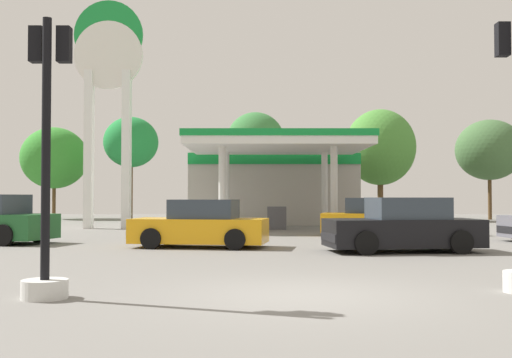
{
  "coord_description": "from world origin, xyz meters",
  "views": [
    {
      "loc": [
        -0.77,
        -9.98,
        1.59
      ],
      "look_at": [
        -0.77,
        15.11,
        2.3
      ],
      "focal_mm": 43.35,
      "sensor_mm": 36.0,
      "label": 1
    }
  ],
  "objects_px": {
    "car_1": "(201,226)",
    "tree_2": "(256,141)",
    "station_pole_sign": "(108,87)",
    "car_2": "(403,227)",
    "tree_4": "(490,150)",
    "traffic_signal_0": "(47,194)",
    "tree_3": "(380,147)",
    "car_4": "(376,219)",
    "tree_1": "(131,142)",
    "tree_0": "(54,158)"
  },
  "relations": [
    {
      "from": "car_1",
      "to": "tree_2",
      "type": "distance_m",
      "value": 23.94
    },
    {
      "from": "station_pole_sign",
      "to": "tree_2",
      "type": "bearing_deg",
      "value": 58.99
    },
    {
      "from": "car_2",
      "to": "tree_4",
      "type": "height_order",
      "value": "tree_4"
    },
    {
      "from": "traffic_signal_0",
      "to": "tree_2",
      "type": "relative_size",
      "value": 0.59
    },
    {
      "from": "car_2",
      "to": "tree_3",
      "type": "height_order",
      "value": "tree_3"
    },
    {
      "from": "traffic_signal_0",
      "to": "car_4",
      "type": "bearing_deg",
      "value": 61.74
    },
    {
      "from": "tree_3",
      "to": "station_pole_sign",
      "type": "bearing_deg",
      "value": -145.76
    },
    {
      "from": "car_1",
      "to": "car_4",
      "type": "relative_size",
      "value": 0.96
    },
    {
      "from": "car_1",
      "to": "tree_4",
      "type": "height_order",
      "value": "tree_4"
    },
    {
      "from": "station_pole_sign",
      "to": "car_1",
      "type": "bearing_deg",
      "value": -63.44
    },
    {
      "from": "car_1",
      "to": "tree_1",
      "type": "distance_m",
      "value": 23.51
    },
    {
      "from": "traffic_signal_0",
      "to": "tree_3",
      "type": "relative_size",
      "value": 0.59
    },
    {
      "from": "tree_2",
      "to": "tree_4",
      "type": "bearing_deg",
      "value": -1.63
    },
    {
      "from": "traffic_signal_0",
      "to": "car_1",
      "type": "bearing_deg",
      "value": 80.83
    },
    {
      "from": "tree_1",
      "to": "tree_4",
      "type": "bearing_deg",
      "value": 2.01
    },
    {
      "from": "car_4",
      "to": "tree_3",
      "type": "distance_m",
      "value": 17.38
    },
    {
      "from": "station_pole_sign",
      "to": "tree_4",
      "type": "relative_size",
      "value": 1.66
    },
    {
      "from": "car_2",
      "to": "tree_1",
      "type": "bearing_deg",
      "value": 118.14
    },
    {
      "from": "tree_0",
      "to": "tree_4",
      "type": "bearing_deg",
      "value": -2.82
    },
    {
      "from": "car_4",
      "to": "tree_4",
      "type": "xyz_separation_m",
      "value": [
        11.24,
        17.55,
        4.08
      ]
    },
    {
      "from": "car_4",
      "to": "tree_4",
      "type": "distance_m",
      "value": 21.24
    },
    {
      "from": "tree_4",
      "to": "tree_3",
      "type": "bearing_deg",
      "value": -172.24
    },
    {
      "from": "station_pole_sign",
      "to": "car_2",
      "type": "distance_m",
      "value": 18.38
    },
    {
      "from": "traffic_signal_0",
      "to": "tree_1",
      "type": "relative_size",
      "value": 0.64
    },
    {
      "from": "station_pole_sign",
      "to": "tree_3",
      "type": "relative_size",
      "value": 1.53
    },
    {
      "from": "car_2",
      "to": "tree_0",
      "type": "distance_m",
      "value": 32.13
    },
    {
      "from": "car_2",
      "to": "tree_2",
      "type": "xyz_separation_m",
      "value": [
        -4.27,
        24.94,
        4.75
      ]
    },
    {
      "from": "tree_0",
      "to": "tree_4",
      "type": "relative_size",
      "value": 0.95
    },
    {
      "from": "tree_2",
      "to": "tree_3",
      "type": "relative_size",
      "value": 1.0
    },
    {
      "from": "car_1",
      "to": "tree_4",
      "type": "bearing_deg",
      "value": 52.27
    },
    {
      "from": "car_4",
      "to": "traffic_signal_0",
      "type": "distance_m",
      "value": 17.06
    },
    {
      "from": "tree_0",
      "to": "tree_4",
      "type": "height_order",
      "value": "tree_4"
    },
    {
      "from": "tree_1",
      "to": "station_pole_sign",
      "type": "bearing_deg",
      "value": -84.45
    },
    {
      "from": "tree_1",
      "to": "car_4",
      "type": "bearing_deg",
      "value": -51.7
    },
    {
      "from": "traffic_signal_0",
      "to": "tree_1",
      "type": "bearing_deg",
      "value": 99.17
    },
    {
      "from": "car_1",
      "to": "tree_2",
      "type": "relative_size",
      "value": 0.59
    },
    {
      "from": "tree_1",
      "to": "tree_3",
      "type": "height_order",
      "value": "tree_3"
    },
    {
      "from": "tree_0",
      "to": "tree_3",
      "type": "height_order",
      "value": "tree_3"
    },
    {
      "from": "car_2",
      "to": "tree_4",
      "type": "relative_size",
      "value": 0.66
    },
    {
      "from": "tree_0",
      "to": "tree_1",
      "type": "distance_m",
      "value": 6.43
    },
    {
      "from": "tree_0",
      "to": "tree_1",
      "type": "xyz_separation_m",
      "value": [
        5.92,
        -2.35,
        0.9
      ]
    },
    {
      "from": "station_pole_sign",
      "to": "tree_4",
      "type": "distance_m",
      "value": 26.23
    },
    {
      "from": "car_2",
      "to": "tree_3",
      "type": "distance_m",
      "value": 24.14
    },
    {
      "from": "traffic_signal_0",
      "to": "tree_3",
      "type": "height_order",
      "value": "tree_3"
    },
    {
      "from": "car_1",
      "to": "traffic_signal_0",
      "type": "relative_size",
      "value": 1.0
    },
    {
      "from": "car_4",
      "to": "tree_3",
      "type": "xyz_separation_m",
      "value": [
        3.53,
        16.5,
        4.17
      ]
    },
    {
      "from": "traffic_signal_0",
      "to": "tree_0",
      "type": "bearing_deg",
      "value": 107.96
    },
    {
      "from": "car_1",
      "to": "tree_3",
      "type": "xyz_separation_m",
      "value": [
        10.04,
        21.89,
        4.19
      ]
    },
    {
      "from": "traffic_signal_0",
      "to": "tree_1",
      "type": "height_order",
      "value": "tree_1"
    },
    {
      "from": "tree_3",
      "to": "tree_2",
      "type": "bearing_deg",
      "value": 169.76
    }
  ]
}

